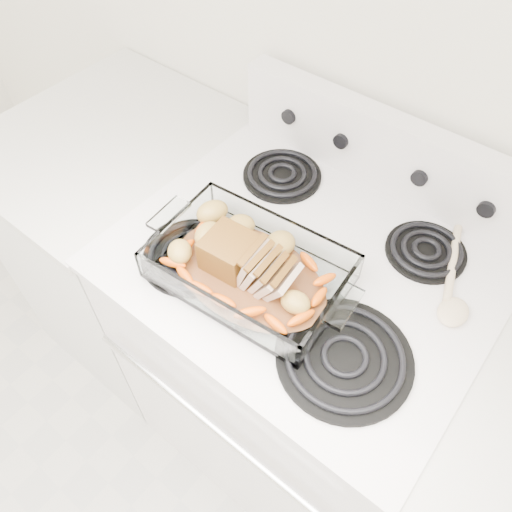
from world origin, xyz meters
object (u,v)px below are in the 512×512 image
Objects in this scene: electric_range at (296,355)px; counter_left at (135,246)px; pork_roast at (242,259)px; baking_dish at (250,271)px.

counter_left is at bearing -179.90° from electric_range.
electric_range is 0.53m from pork_roast.
pork_roast reaches higher than baking_dish.
counter_left is at bearing 163.20° from baking_dish.
pork_roast is (-0.02, 0.00, 0.03)m from baking_dish.
electric_range reaches higher than pork_roast.
baking_dish is 0.03m from pork_roast.
electric_range is 0.67m from counter_left.
baking_dish is (0.61, -0.13, 0.50)m from counter_left.
pork_roast reaches higher than counter_left.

